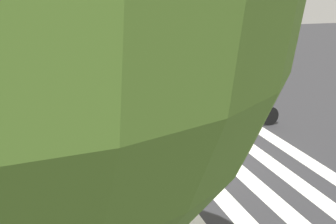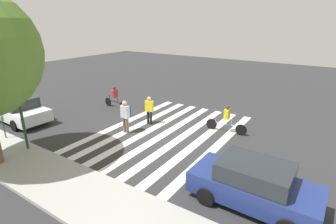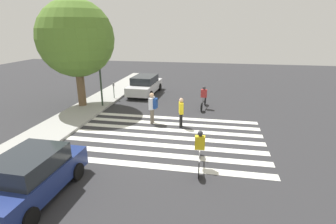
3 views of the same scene
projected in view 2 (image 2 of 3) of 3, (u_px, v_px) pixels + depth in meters
name	position (u px, v px, depth m)	size (l,w,h in m)	color
ground_plane	(166.00, 133.00, 14.58)	(60.00, 60.00, 0.00)	#2D2D30
sidewalk_curb	(72.00, 189.00, 9.63)	(36.00, 2.50, 0.14)	#9E9E99
crosswalk_stripes	(166.00, 133.00, 14.58)	(6.48, 10.00, 0.01)	silver
traffic_light	(20.00, 91.00, 11.70)	(0.60, 0.50, 4.22)	#283828
parking_meter	(3.00, 122.00, 13.36)	(0.15, 0.15, 1.38)	#283828
pedestrian_adult_tall_backpack	(126.00, 114.00, 14.31)	(0.53, 0.46, 1.85)	#6B6051
pedestrian_adult_blue_shirt	(149.00, 109.00, 15.55)	(0.51, 0.33, 1.71)	black
cyclist_near_curb	(115.00, 96.00, 18.42)	(2.21, 0.42, 1.58)	black
cyclist_far_lane	(227.00, 118.00, 14.40)	(2.32, 0.41, 1.58)	black
car_parked_dark_suv	(254.00, 184.00, 8.65)	(4.18, 2.04, 1.59)	navy
car_parked_far_curb	(17.00, 109.00, 16.10)	(4.78, 2.16, 1.55)	silver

